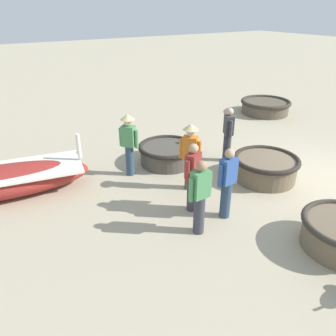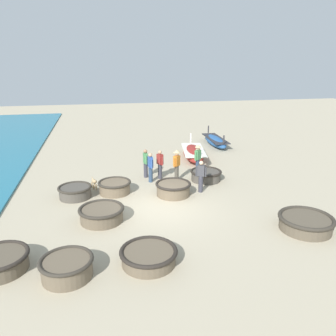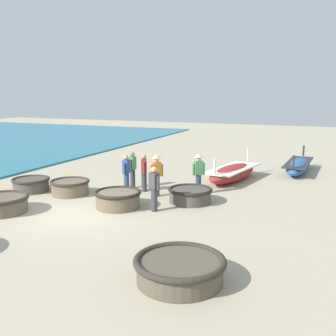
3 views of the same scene
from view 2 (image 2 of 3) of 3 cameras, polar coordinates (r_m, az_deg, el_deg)
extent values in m
plane|color=tan|center=(14.29, -1.47, -6.86)|extent=(80.00, 80.00, 0.00)
cylinder|color=brown|center=(13.28, -11.48, -8.01)|extent=(1.66, 1.66, 0.52)
torus|color=#332D26|center=(13.17, -11.55, -6.99)|extent=(1.80, 1.80, 0.13)
cylinder|color=brown|center=(13.41, 22.82, -8.94)|extent=(1.88, 1.88, 0.48)
torus|color=#332D26|center=(13.31, 22.95, -8.02)|extent=(2.03, 2.03, 0.15)
cylinder|color=#4C473F|center=(17.53, 6.61, -1.39)|extent=(1.54, 1.54, 0.49)
torus|color=#28231E|center=(17.46, 6.64, -0.62)|extent=(1.66, 1.66, 0.12)
cylinder|color=brown|center=(15.93, -9.26, -3.40)|extent=(1.46, 1.46, 0.54)
torus|color=#332D26|center=(15.84, -9.31, -2.49)|extent=(1.58, 1.58, 0.12)
cylinder|color=brown|center=(15.49, 0.92, -3.75)|extent=(1.56, 1.56, 0.55)
torus|color=#28231E|center=(15.39, 0.92, -2.79)|extent=(1.69, 1.69, 0.12)
cylinder|color=#4C473F|center=(15.80, -15.87, -4.11)|extent=(1.44, 1.44, 0.51)
torus|color=#332D26|center=(15.71, -15.94, -3.26)|extent=(1.55, 1.55, 0.11)
cylinder|color=brown|center=(10.33, -17.18, -16.40)|extent=(1.45, 1.45, 0.55)
torus|color=#332D26|center=(10.19, -17.32, -15.11)|extent=(1.57, 1.57, 0.12)
cylinder|color=brown|center=(10.54, -3.39, -15.24)|extent=(1.68, 1.68, 0.42)
torus|color=#28231E|center=(10.42, -3.41, -14.27)|extent=(1.81, 1.81, 0.13)
cylinder|color=brown|center=(11.37, -27.23, -14.50)|extent=(1.61, 1.61, 0.49)
ellipsoid|color=#285693|center=(25.32, 8.22, 4.65)|extent=(1.25, 4.23, 0.64)
cube|color=#2D2D33|center=(25.27, 8.24, 5.11)|extent=(1.28, 3.90, 0.06)
cylinder|color=#2D2D33|center=(27.00, 7.04, 6.72)|extent=(0.10, 0.10, 0.58)
cylinder|color=#2D2D33|center=(23.42, 9.69, 4.93)|extent=(0.10, 0.10, 0.58)
ellipsoid|color=maroon|center=(21.55, 4.44, 2.59)|extent=(2.02, 4.21, 0.71)
cube|color=silver|center=(21.49, 4.46, 3.17)|extent=(2.01, 3.90, 0.06)
cylinder|color=silver|center=(23.20, 4.00, 5.27)|extent=(0.10, 0.10, 0.64)
cylinder|color=silver|center=(19.61, 5.05, 2.93)|extent=(0.10, 0.10, 0.64)
cylinder|color=#383842|center=(17.90, -3.90, -0.36)|extent=(0.22, 0.22, 0.82)
cube|color=#4C8E56|center=(17.70, -3.95, 1.74)|extent=(0.23, 0.34, 0.54)
sphere|color=#A37556|center=(17.60, -3.97, 2.93)|extent=(0.20, 0.20, 0.20)
cylinder|color=#4C8E56|center=(17.92, -4.06, 1.77)|extent=(0.09, 0.09, 0.48)
cylinder|color=#4C8E56|center=(17.51, -3.82, 1.39)|extent=(0.09, 0.09, 0.48)
cylinder|color=#4C473D|center=(17.37, 1.51, -0.88)|extent=(0.22, 0.22, 0.82)
cube|color=orange|center=(17.17, 1.53, 1.27)|extent=(0.40, 0.39, 0.54)
sphere|color=#DBB28E|center=(17.07, 1.54, 2.49)|extent=(0.20, 0.20, 0.20)
cylinder|color=orange|center=(17.01, 1.09, 0.94)|extent=(0.09, 0.09, 0.48)
cylinder|color=orange|center=(17.35, 1.95, 1.27)|extent=(0.09, 0.09, 0.48)
cone|color=#D1BC84|center=(17.03, 1.54, 2.92)|extent=(0.36, 0.36, 0.14)
cylinder|color=#2D425B|center=(17.17, -3.05, -1.13)|extent=(0.22, 0.22, 0.82)
cube|color=#33569E|center=(16.96, -3.08, 1.04)|extent=(0.25, 0.36, 0.54)
sphere|color=tan|center=(16.86, -3.10, 2.28)|extent=(0.20, 0.20, 0.20)
cylinder|color=#33569E|center=(16.77, -2.89, 0.67)|extent=(0.09, 0.09, 0.48)
cylinder|color=#33569E|center=(17.18, -3.27, 1.08)|extent=(0.09, 0.09, 0.48)
cylinder|color=#2D425B|center=(18.56, 5.16, 0.27)|extent=(0.22, 0.22, 0.82)
cube|color=#4C8E56|center=(18.37, 5.22, 2.30)|extent=(0.40, 0.38, 0.54)
sphere|color=#DBB28E|center=(18.28, 5.25, 3.45)|extent=(0.20, 0.20, 0.20)
cylinder|color=#4C8E56|center=(18.56, 5.60, 2.29)|extent=(0.09, 0.09, 0.48)
cylinder|color=#4C8E56|center=(18.21, 4.82, 2.01)|extent=(0.09, 0.09, 0.48)
cone|color=#D1BC84|center=(18.24, 5.26, 3.84)|extent=(0.36, 0.36, 0.14)
cylinder|color=#383842|center=(15.88, 5.71, -2.78)|extent=(0.22, 0.22, 0.82)
cube|color=#3D3D42|center=(15.66, 5.78, -0.44)|extent=(0.40, 0.35, 0.54)
sphere|color=#DBB28E|center=(15.55, 5.83, 0.89)|extent=(0.20, 0.20, 0.20)
cylinder|color=#3D3D42|center=(15.71, 4.99, -0.55)|extent=(0.09, 0.09, 0.48)
cylinder|color=#3D3D42|center=(15.65, 6.57, -0.68)|extent=(0.09, 0.09, 0.48)
cylinder|color=#383842|center=(17.68, -1.40, -0.55)|extent=(0.22, 0.22, 0.82)
cube|color=maroon|center=(17.48, -1.41, 1.57)|extent=(0.34, 0.40, 0.54)
sphere|color=tan|center=(17.37, -1.42, 2.77)|extent=(0.20, 0.20, 0.20)
cylinder|color=maroon|center=(17.32, -0.99, 1.25)|extent=(0.09, 0.09, 0.48)
cylinder|color=maroon|center=(17.66, -1.83, 1.57)|extent=(0.09, 0.09, 0.48)
ellipsoid|color=tan|center=(16.62, -12.79, -2.27)|extent=(0.32, 0.55, 0.22)
sphere|color=tan|center=(16.37, -12.60, -2.32)|extent=(0.18, 0.18, 0.18)
cylinder|color=tan|center=(16.83, -13.01, -1.82)|extent=(0.09, 0.21, 0.16)
cylinder|color=tan|center=(16.56, -12.35, -3.25)|extent=(0.06, 0.06, 0.28)
cylinder|color=tan|center=(16.53, -12.82, -3.32)|extent=(0.06, 0.06, 0.28)
cylinder|color=tan|center=(16.89, -12.66, -2.85)|extent=(0.06, 0.06, 0.28)
cylinder|color=tan|center=(16.86, -13.12, -2.91)|extent=(0.06, 0.06, 0.28)
camera|label=1|loc=(20.36, -17.49, 11.63)|focal=35.00mm
camera|label=3|loc=(10.60, 63.57, -2.47)|focal=42.00mm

